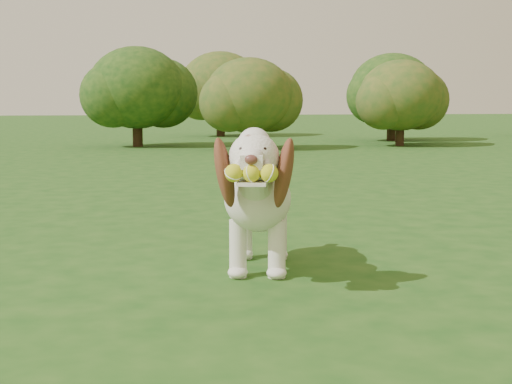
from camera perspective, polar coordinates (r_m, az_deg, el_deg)
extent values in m
plane|color=#1A4814|center=(4.03, -2.94, -4.53)|extent=(80.00, 80.00, 0.00)
ellipsoid|color=silver|center=(3.52, 0.30, -0.52)|extent=(0.44, 0.66, 0.32)
ellipsoid|color=silver|center=(3.29, 0.09, -0.43)|extent=(0.37, 0.37, 0.31)
ellipsoid|color=silver|center=(3.73, 0.47, -0.23)|extent=(0.34, 0.34, 0.28)
cylinder|color=silver|center=(3.16, -0.03, 0.76)|extent=(0.22, 0.28, 0.24)
sphere|color=silver|center=(3.03, -0.16, 2.73)|extent=(0.26, 0.26, 0.22)
sphere|color=silver|center=(3.05, -0.14, 3.86)|extent=(0.17, 0.17, 0.14)
cube|color=silver|center=(2.91, -0.31, 2.45)|extent=(0.12, 0.15, 0.06)
ellipsoid|color=#592D28|center=(2.84, -0.40, 2.61)|extent=(0.06, 0.04, 0.04)
cube|color=silver|center=(2.91, -0.32, 0.72)|extent=(0.15, 0.16, 0.01)
ellipsoid|color=brown|center=(3.06, -2.54, 1.56)|extent=(0.16, 0.20, 0.34)
ellipsoid|color=brown|center=(3.04, 2.25, 1.53)|extent=(0.15, 0.23, 0.34)
cylinder|color=silver|center=(3.85, 0.57, 0.56)|extent=(0.09, 0.16, 0.12)
cylinder|color=silver|center=(3.35, -1.45, -4.54)|extent=(0.10, 0.10, 0.27)
cylinder|color=silver|center=(3.34, 1.67, -4.58)|extent=(0.10, 0.10, 0.27)
cylinder|color=silver|center=(3.75, -0.94, -3.29)|extent=(0.10, 0.10, 0.27)
cylinder|color=silver|center=(3.74, 1.85, -3.32)|extent=(0.10, 0.10, 0.27)
sphere|color=#C8D21E|center=(2.87, -1.79, 1.53)|extent=(0.09, 0.09, 0.07)
sphere|color=#C8D21E|center=(2.86, -0.37, 1.53)|extent=(0.09, 0.09, 0.07)
sphere|color=#C8D21E|center=(2.86, 1.05, 1.52)|extent=(0.09, 0.09, 0.07)
cylinder|color=#382314|center=(17.00, -2.85, 5.56)|extent=(0.20, 0.20, 0.64)
ellipsoid|color=#143B12|center=(16.99, -2.86, 8.44)|extent=(1.92, 1.92, 1.64)
cylinder|color=#382314|center=(13.25, -9.45, 4.87)|extent=(0.18, 0.18, 0.58)
ellipsoid|color=#143B12|center=(13.24, -9.53, 8.24)|extent=(1.75, 1.75, 1.49)
cylinder|color=#382314|center=(12.34, -0.56, 4.62)|extent=(0.16, 0.16, 0.51)
ellipsoid|color=#143B12|center=(12.33, -0.56, 7.75)|extent=(1.52, 1.52, 1.29)
cylinder|color=#382314|center=(15.31, 10.77, 5.15)|extent=(0.18, 0.18, 0.59)
ellipsoid|color=#143B12|center=(15.31, 10.84, 8.08)|extent=(1.76, 1.76, 1.50)
cylinder|color=#382314|center=(13.52, 11.44, 4.71)|extent=(0.16, 0.16, 0.51)
ellipsoid|color=#143B12|center=(13.50, 11.51, 7.60)|extent=(1.53, 1.53, 1.30)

